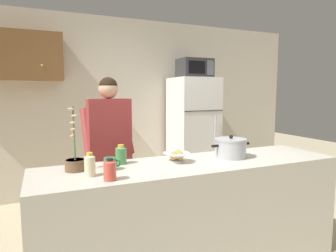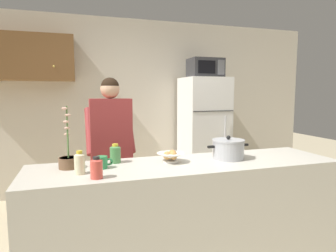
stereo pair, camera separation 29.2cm
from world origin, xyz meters
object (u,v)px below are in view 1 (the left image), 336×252
bottle_mid_counter (90,165)px  potted_orchid (75,162)px  bottle_far_corner (110,169)px  bread_bowl (177,156)px  microwave (195,68)px  person_near_pot (109,139)px  bottle_near_edge (121,155)px  refrigerator (193,134)px  coffee_mug (110,164)px  cooking_pot (231,148)px

bottle_mid_counter → potted_orchid: 0.21m
bottle_far_corner → bread_bowl: bearing=24.5°
microwave → person_near_pot: microwave is taller
microwave → potted_orchid: (-1.93, -1.70, -0.88)m
bottle_near_edge → potted_orchid: size_ratio=0.33×
person_near_pot → bottle_near_edge: person_near_pot is taller
bottle_near_edge → bottle_mid_counter: bearing=-137.4°
bottle_far_corner → refrigerator: bearing=49.8°
bottle_near_edge → bottle_far_corner: bearing=-113.7°
coffee_mug → person_near_pot: bearing=78.3°
microwave → cooking_pot: microwave is taller
bottle_mid_counter → bottle_far_corner: bottle_mid_counter is taller
refrigerator → potted_orchid: (-1.93, -1.73, 0.13)m
person_near_pot → bottle_mid_counter: bearing=-110.2°
person_near_pot → bottle_near_edge: size_ratio=10.36×
bread_bowl → microwave: bearing=57.5°
microwave → coffee_mug: (-1.69, -1.79, -0.90)m
bread_bowl → coffee_mug: bearing=-177.6°
bread_bowl → bottle_near_edge: size_ratio=1.44×
potted_orchid → bottle_near_edge: bearing=10.8°
microwave → bottle_far_corner: (-1.75, -2.05, -0.87)m
refrigerator → coffee_mug: 2.48m
cooking_pot → potted_orchid: 1.34m
potted_orchid → cooking_pot: bearing=-3.7°
microwave → bread_bowl: (-1.12, -1.76, -0.90)m
coffee_mug → bottle_far_corner: 0.27m
refrigerator → bottle_near_edge: refrigerator is taller
bread_bowl → bottle_mid_counter: bottle_mid_counter is taller
bottle_mid_counter → bottle_far_corner: 0.18m
cooking_pot → person_near_pot: bearing=139.9°
microwave → potted_orchid: bearing=-138.6°
refrigerator → bottle_near_edge: 2.28m
bottle_mid_counter → potted_orchid: (-0.08, 0.19, -0.01)m
bread_bowl → bottle_near_edge: bottle_near_edge is taller
bread_bowl → refrigerator: bearing=57.8°
refrigerator → bottle_mid_counter: (-1.85, -1.92, 0.14)m
refrigerator → person_near_pot: bearing=-145.9°
microwave → coffee_mug: bearing=-133.3°
microwave → bottle_far_corner: 2.83m
cooking_pot → bottle_near_edge: size_ratio=2.47×
microwave → refrigerator: bearing=90.1°
microwave → cooking_pot: 2.07m
coffee_mug → bottle_mid_counter: (-0.17, -0.11, 0.04)m
cooking_pot → bottle_near_edge: (-0.97, 0.16, -0.01)m
person_near_pot → bread_bowl: bearing=-62.0°
refrigerator → bottle_mid_counter: refrigerator is taller
person_near_pot → bottle_near_edge: 0.63m
bottle_mid_counter → coffee_mug: bearing=33.7°
cooking_pot → potted_orchid: size_ratio=0.82×
coffee_mug → bread_bowl: 0.56m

